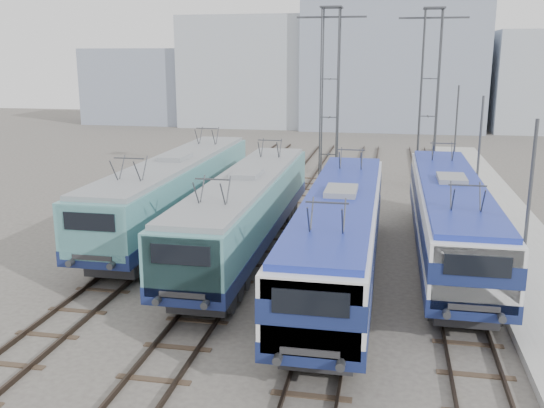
{
  "coord_description": "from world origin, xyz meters",
  "views": [
    {
      "loc": [
        4.01,
        -18.55,
        8.9
      ],
      "look_at": [
        -0.97,
        7.0,
        2.57
      ],
      "focal_mm": 40.0,
      "sensor_mm": 36.0,
      "label": 1
    }
  ],
  "objects_px": {
    "catenary_tower_east": "(429,92)",
    "mast_rear": "(455,135)",
    "locomotive_far_left": "(175,188)",
    "mast_mid": "(478,164)",
    "mast_front": "(527,225)",
    "locomotive_far_right": "(450,212)",
    "locomotive_center_left": "(246,208)",
    "catenary_tower_west": "(330,92)",
    "locomotive_center_right": "(340,229)"
  },
  "relations": [
    {
      "from": "locomotive_center_left",
      "to": "catenary_tower_west",
      "type": "xyz_separation_m",
      "value": [
        2.25,
        14.61,
        4.4
      ]
    },
    {
      "from": "mast_rear",
      "to": "locomotive_center_right",
      "type": "bearing_deg",
      "value": -106.43
    },
    {
      "from": "catenary_tower_east",
      "to": "mast_rear",
      "type": "relative_size",
      "value": 1.71
    },
    {
      "from": "locomotive_far_left",
      "to": "mast_mid",
      "type": "bearing_deg",
      "value": 12.98
    },
    {
      "from": "catenary_tower_east",
      "to": "mast_mid",
      "type": "distance_m",
      "value": 10.69
    },
    {
      "from": "locomotive_far_left",
      "to": "catenary_tower_east",
      "type": "height_order",
      "value": "catenary_tower_east"
    },
    {
      "from": "locomotive_center_left",
      "to": "catenary_tower_east",
      "type": "bearing_deg",
      "value": 62.21
    },
    {
      "from": "mast_front",
      "to": "locomotive_center_right",
      "type": "bearing_deg",
      "value": 158.81
    },
    {
      "from": "locomotive_center_right",
      "to": "locomotive_far_right",
      "type": "height_order",
      "value": "locomotive_center_right"
    },
    {
      "from": "mast_front",
      "to": "locomotive_far_right",
      "type": "bearing_deg",
      "value": 106.77
    },
    {
      "from": "catenary_tower_west",
      "to": "catenary_tower_east",
      "type": "bearing_deg",
      "value": 17.1
    },
    {
      "from": "mast_rear",
      "to": "catenary_tower_west",
      "type": "bearing_deg",
      "value": -155.06
    },
    {
      "from": "catenary_tower_west",
      "to": "mast_rear",
      "type": "bearing_deg",
      "value": 24.94
    },
    {
      "from": "locomotive_center_left",
      "to": "mast_front",
      "type": "bearing_deg",
      "value": -26.44
    },
    {
      "from": "locomotive_center_right",
      "to": "catenary_tower_east",
      "type": "bearing_deg",
      "value": 77.73
    },
    {
      "from": "locomotive_far_right",
      "to": "locomotive_center_right",
      "type": "bearing_deg",
      "value": -140.74
    },
    {
      "from": "catenary_tower_west",
      "to": "locomotive_center_left",
      "type": "bearing_deg",
      "value": -98.76
    },
    {
      "from": "locomotive_far_left",
      "to": "mast_rear",
      "type": "relative_size",
      "value": 2.67
    },
    {
      "from": "catenary_tower_west",
      "to": "mast_rear",
      "type": "height_order",
      "value": "catenary_tower_west"
    },
    {
      "from": "locomotive_far_left",
      "to": "catenary_tower_east",
      "type": "bearing_deg",
      "value": 45.61
    },
    {
      "from": "locomotive_far_right",
      "to": "locomotive_far_left",
      "type": "bearing_deg",
      "value": 170.23
    },
    {
      "from": "catenary_tower_east",
      "to": "mast_rear",
      "type": "distance_m",
      "value": 4.28
    },
    {
      "from": "mast_mid",
      "to": "mast_rear",
      "type": "bearing_deg",
      "value": 90.0
    },
    {
      "from": "locomotive_center_left",
      "to": "catenary_tower_east",
      "type": "relative_size",
      "value": 1.5
    },
    {
      "from": "catenary_tower_east",
      "to": "locomotive_center_right",
      "type": "bearing_deg",
      "value": -102.27
    },
    {
      "from": "locomotive_center_left",
      "to": "mast_front",
      "type": "relative_size",
      "value": 2.57
    },
    {
      "from": "locomotive_far_left",
      "to": "locomotive_far_right",
      "type": "height_order",
      "value": "locomotive_far_left"
    },
    {
      "from": "locomotive_center_left",
      "to": "mast_rear",
      "type": "bearing_deg",
      "value": 59.75
    },
    {
      "from": "locomotive_center_left",
      "to": "catenary_tower_east",
      "type": "distance_m",
      "value": 19.28
    },
    {
      "from": "mast_mid",
      "to": "locomotive_far_left",
      "type": "bearing_deg",
      "value": -167.02
    },
    {
      "from": "locomotive_center_left",
      "to": "locomotive_far_right",
      "type": "height_order",
      "value": "locomotive_center_left"
    },
    {
      "from": "locomotive_center_left",
      "to": "catenary_tower_west",
      "type": "distance_m",
      "value": 15.42
    },
    {
      "from": "locomotive_far_right",
      "to": "mast_front",
      "type": "bearing_deg",
      "value": -73.23
    },
    {
      "from": "locomotive_far_right",
      "to": "mast_rear",
      "type": "relative_size",
      "value": 2.57
    },
    {
      "from": "mast_front",
      "to": "mast_rear",
      "type": "bearing_deg",
      "value": 90.0
    },
    {
      "from": "locomotive_far_right",
      "to": "mast_mid",
      "type": "distance_m",
      "value": 6.26
    },
    {
      "from": "locomotive_center_right",
      "to": "catenary_tower_east",
      "type": "distance_m",
      "value": 20.46
    },
    {
      "from": "locomotive_center_left",
      "to": "locomotive_center_right",
      "type": "xyz_separation_m",
      "value": [
        4.5,
        -2.93,
        0.08
      ]
    },
    {
      "from": "locomotive_center_right",
      "to": "mast_rear",
      "type": "xyz_separation_m",
      "value": [
        6.35,
        21.54,
        1.18
      ]
    },
    {
      "from": "catenary_tower_west",
      "to": "mast_mid",
      "type": "height_order",
      "value": "catenary_tower_west"
    },
    {
      "from": "locomotive_center_left",
      "to": "catenary_tower_west",
      "type": "relative_size",
      "value": 1.5
    },
    {
      "from": "catenary_tower_east",
      "to": "mast_rear",
      "type": "xyz_separation_m",
      "value": [
        2.1,
        2.0,
        -3.14
      ]
    },
    {
      "from": "locomotive_far_left",
      "to": "mast_mid",
      "type": "xyz_separation_m",
      "value": [
        15.35,
        3.54,
        1.18
      ]
    },
    {
      "from": "catenary_tower_east",
      "to": "mast_rear",
      "type": "bearing_deg",
      "value": 43.6
    },
    {
      "from": "catenary_tower_east",
      "to": "mast_mid",
      "type": "height_order",
      "value": "catenary_tower_east"
    },
    {
      "from": "locomotive_center_right",
      "to": "catenary_tower_west",
      "type": "distance_m",
      "value": 18.2
    },
    {
      "from": "locomotive_far_left",
      "to": "mast_mid",
      "type": "height_order",
      "value": "mast_mid"
    },
    {
      "from": "locomotive_center_right",
      "to": "mast_rear",
      "type": "bearing_deg",
      "value": 73.57
    },
    {
      "from": "catenary_tower_west",
      "to": "locomotive_far_left",
      "type": "bearing_deg",
      "value": -120.33
    },
    {
      "from": "locomotive_center_left",
      "to": "catenary_tower_east",
      "type": "xyz_separation_m",
      "value": [
        8.75,
        16.61,
        4.4
      ]
    }
  ]
}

